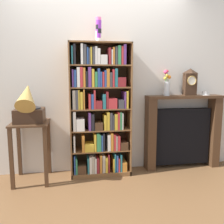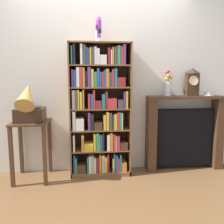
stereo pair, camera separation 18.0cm
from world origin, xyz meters
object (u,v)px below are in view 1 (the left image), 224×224
gramophone (28,106)px  fireplace_mantel (182,132)px  cup_stack (99,30)px  teacup_with_saucer (205,94)px  mantel_clock (190,82)px  flower_vase (167,85)px  side_table_left (31,139)px  bookshelf (100,112)px

gramophone → fireplace_mantel: gramophone is taller
cup_stack → teacup_with_saucer: (1.55, 0.03, -0.84)m
mantel_clock → flower_vase: size_ratio=1.05×
gramophone → teacup_with_saucer: gramophone is taller
teacup_with_saucer → side_table_left: bearing=-176.8°
side_table_left → gramophone: size_ratio=1.40×
bookshelf → side_table_left: size_ratio=2.29×
side_table_left → gramophone: (0.00, -0.06, 0.43)m
gramophone → fireplace_mantel: (2.13, 0.22, -0.47)m
gramophone → cup_stack: bearing=10.7°
mantel_clock → teacup_with_saucer: mantel_clock is taller
mantel_clock → flower_vase: (-0.34, 0.01, -0.04)m
flower_vase → bookshelf: bearing=-175.8°
bookshelf → mantel_clock: bearing=2.6°
gramophone → teacup_with_saucer: (2.44, 0.20, 0.11)m
fireplace_mantel → gramophone: bearing=-174.0°
gramophone → flower_vase: flower_vase is taller
side_table_left → teacup_with_saucer: teacup_with_saucer is taller
gramophone → flower_vase: (1.86, 0.21, 0.24)m
teacup_with_saucer → fireplace_mantel: bearing=176.5°
side_table_left → teacup_with_saucer: (2.44, 0.14, 0.54)m
teacup_with_saucer → bookshelf: bearing=-177.7°
bookshelf → mantel_clock: (1.31, 0.06, 0.40)m
side_table_left → flower_vase: (1.86, 0.15, 0.67)m
fireplace_mantel → bookshelf: bearing=-176.3°
cup_stack → gramophone: 1.31m
fireplace_mantel → mantel_clock: 0.74m
bookshelf → cup_stack: 1.07m
fireplace_mantel → flower_vase: bearing=-177.8°
mantel_clock → gramophone: bearing=-174.8°
gramophone → mantel_clock: mantel_clock is taller
fireplace_mantel → teacup_with_saucer: teacup_with_saucer is taller
cup_stack → side_table_left: 1.65m
mantel_clock → cup_stack: bearing=-178.6°
bookshelf → teacup_with_saucer: bookshelf is taller
teacup_with_saucer → cup_stack: bearing=-178.7°
gramophone → side_table_left: bearing=90.0°
side_table_left → mantel_clock: 2.32m
cup_stack → mantel_clock: size_ratio=0.83×
bookshelf → gramophone: bookshelf is taller
fireplace_mantel → flower_vase: flower_vase is taller
side_table_left → mantel_clock: size_ratio=2.03×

